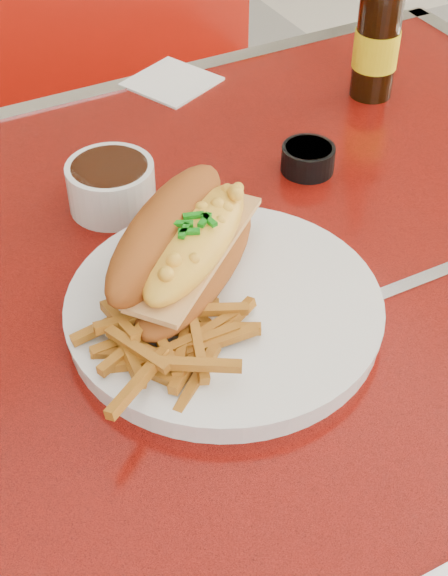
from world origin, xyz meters
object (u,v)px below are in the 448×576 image
dinner_plate (224,309)px  sauce_cup_right (308,157)px  fork (294,284)px  gravy_ramekin (111,185)px  diner_table (201,370)px  beer_bottle (378,33)px  mac_hoagie (185,246)px  booth_bench_far (33,218)px

dinner_plate → sauce_cup_right: (0.21, 0.18, 0.01)m
fork → gravy_ramekin: gravy_ramekin is taller
diner_table → gravy_ramekin: size_ratio=10.69×
fork → sauce_cup_right: size_ratio=1.99×
diner_table → beer_bottle: (0.37, 0.22, 0.25)m
fork → beer_bottle: bearing=-39.4°
mac_hoagie → dinner_plate: bearing=-109.9°
diner_table → dinner_plate: dinner_plate is taller
diner_table → mac_hoagie: bearing=-130.7°
sauce_cup_right → gravy_ramekin: bearing=170.2°
fork → gravy_ramekin: size_ratio=1.16×
diner_table → fork: 0.21m
dinner_plate → gravy_ramekin: (-0.03, 0.22, 0.02)m
booth_bench_far → beer_bottle: size_ratio=5.07×
fork → booth_bench_far: bearing=10.1°
fork → gravy_ramekin: 0.25m
gravy_ramekin → sauce_cup_right: bearing=-9.8°
diner_table → fork: bearing=-54.9°
diner_table → booth_bench_far: booth_bench_far is taller
diner_table → gravy_ramekin: gravy_ramekin is taller
diner_table → dinner_plate: bearing=-97.9°
diner_table → sauce_cup_right: (0.20, 0.10, 0.18)m
sauce_cup_right → mac_hoagie: bearing=-149.5°
booth_bench_far → dinner_plate: size_ratio=3.87×
fork → diner_table: bearing=41.2°
dinner_plate → gravy_ramekin: bearing=96.9°
diner_table → mac_hoagie: (-0.03, -0.03, 0.22)m
diner_table → mac_hoagie: size_ratio=5.17×
diner_table → sauce_cup_right: sauce_cup_right is taller
dinner_plate → beer_bottle: beer_bottle is taller
booth_bench_far → dinner_plate: (-0.01, -0.89, 0.50)m
diner_table → dinner_plate: 0.19m
gravy_ramekin → diner_table: bearing=-75.0°
fork → beer_bottle: size_ratio=0.56×
mac_hoagie → beer_bottle: 0.47m
dinner_plate → mac_hoagie: (-0.02, 0.05, 0.05)m
dinner_plate → fork: 0.07m
fork → gravy_ramekin: bearing=29.7°
dinner_plate → mac_hoagie: size_ratio=1.30×
diner_table → beer_bottle: bearing=30.2°
booth_bench_far → diner_table: bearing=-90.0°
booth_bench_far → fork: booth_bench_far is taller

